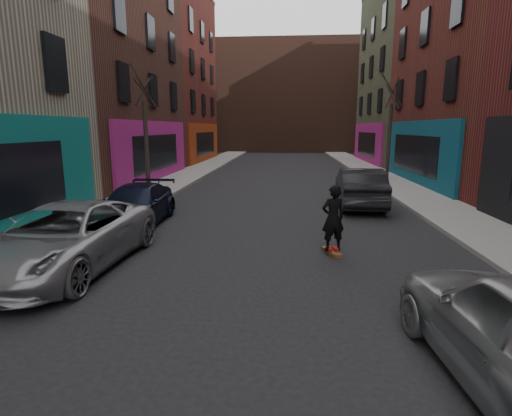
% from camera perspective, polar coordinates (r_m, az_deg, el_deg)
% --- Properties ---
extents(sidewalk_left, '(2.50, 84.00, 0.13)m').
position_cam_1_polar(sidewalk_left, '(31.00, -7.74, 5.64)').
color(sidewalk_left, gray).
rests_on(sidewalk_left, ground).
extents(sidewalk_right, '(2.50, 84.00, 0.13)m').
position_cam_1_polar(sidewalk_right, '(30.87, 15.68, 5.30)').
color(sidewalk_right, gray).
rests_on(sidewalk_right, ground).
extents(building_far, '(40.00, 10.00, 14.00)m').
position_cam_1_polar(building_far, '(56.28, 4.37, 15.32)').
color(building_far, '#47281E').
rests_on(building_far, ground).
extents(tree_left_far, '(2.00, 2.00, 6.50)m').
position_cam_1_polar(tree_left_far, '(19.28, -15.54, 11.77)').
color(tree_left_far, black).
rests_on(tree_left_far, sidewalk_left).
extents(tree_right_far, '(2.00, 2.00, 6.80)m').
position_cam_1_polar(tree_right_far, '(24.85, 18.65, 11.77)').
color(tree_right_far, black).
rests_on(tree_right_far, sidewalk_right).
extents(parked_left_far, '(2.63, 5.32, 1.45)m').
position_cam_1_polar(parked_left_far, '(9.85, -25.51, -3.79)').
color(parked_left_far, gray).
rests_on(parked_left_far, ground).
extents(parked_left_end, '(1.95, 4.50, 1.29)m').
position_cam_1_polar(parked_left_end, '(13.53, -16.84, 0.38)').
color(parked_left_end, black).
rests_on(parked_left_end, ground).
extents(parked_right_end, '(1.87, 4.77, 1.55)m').
position_cam_1_polar(parked_right_end, '(16.54, 14.56, 2.88)').
color(parked_right_end, black).
rests_on(parked_right_end, ground).
extents(skateboard, '(0.47, 0.83, 0.10)m').
position_cam_1_polar(skateboard, '(10.25, 10.77, -6.22)').
color(skateboard, brown).
rests_on(skateboard, ground).
extents(skateboarder, '(0.70, 0.58, 1.66)m').
position_cam_1_polar(skateboarder, '(10.03, 10.95, -1.43)').
color(skateboarder, black).
rests_on(skateboarder, skateboard).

